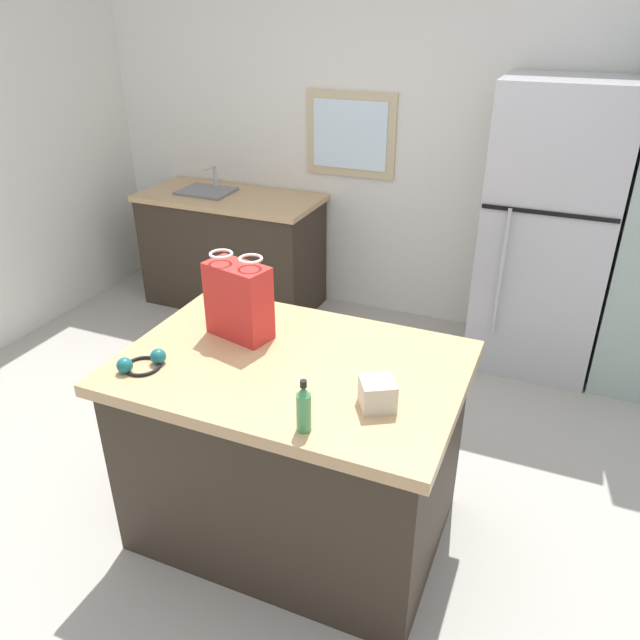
# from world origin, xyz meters

# --- Properties ---
(ground) EXTENTS (6.44, 6.44, 0.00)m
(ground) POSITION_xyz_m (0.00, 0.00, 0.00)
(ground) COLOR #ADA89E
(back_wall) EXTENTS (5.36, 0.13, 2.66)m
(back_wall) POSITION_xyz_m (-0.01, 2.26, 1.33)
(back_wall) COLOR silver
(back_wall) RESTS_ON ground
(kitchen_island) EXTENTS (1.40, 0.97, 0.90)m
(kitchen_island) POSITION_xyz_m (-0.00, -0.16, 0.45)
(kitchen_island) COLOR #33281E
(kitchen_island) RESTS_ON ground
(refrigerator) EXTENTS (0.77, 0.68, 1.83)m
(refrigerator) POSITION_xyz_m (0.83, 1.86, 0.91)
(refrigerator) COLOR #B7B7BC
(refrigerator) RESTS_ON ground
(sink_counter) EXTENTS (1.39, 0.66, 1.08)m
(sink_counter) POSITION_xyz_m (-1.49, 1.86, 0.46)
(sink_counter) COLOR #33281E
(sink_counter) RESTS_ON ground
(shopping_bag) EXTENTS (0.31, 0.21, 0.38)m
(shopping_bag) POSITION_xyz_m (-0.30, -0.04, 1.07)
(shopping_bag) COLOR red
(shopping_bag) RESTS_ON kitchen_island
(small_box) EXTENTS (0.17, 0.16, 0.11)m
(small_box) POSITION_xyz_m (0.42, -0.32, 0.95)
(small_box) COLOR beige
(small_box) RESTS_ON kitchen_island
(bottle) EXTENTS (0.05, 0.05, 0.20)m
(bottle) POSITION_xyz_m (0.23, -0.55, 0.99)
(bottle) COLOR #4C9956
(bottle) RESTS_ON kitchen_island
(ear_defenders) EXTENTS (0.21, 0.21, 0.06)m
(ear_defenders) POSITION_xyz_m (-0.53, -0.43, 0.92)
(ear_defenders) COLOR black
(ear_defenders) RESTS_ON kitchen_island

